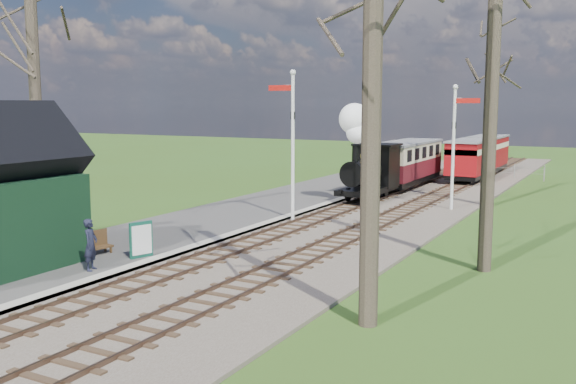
# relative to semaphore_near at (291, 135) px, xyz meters

# --- Properties ---
(distant_hills) EXTENTS (114.40, 48.00, 22.02)m
(distant_hills) POSITION_rel_semaphore_near_xyz_m (2.17, 48.38, -19.83)
(distant_hills) COLOR #385B23
(distant_hills) RESTS_ON ground
(ballast_bed) EXTENTS (8.00, 60.00, 0.10)m
(ballast_bed) POSITION_rel_semaphore_near_xyz_m (2.07, 6.00, -3.57)
(ballast_bed) COLOR brown
(ballast_bed) RESTS_ON ground
(track_near) EXTENTS (1.60, 60.00, 0.15)m
(track_near) POSITION_rel_semaphore_near_xyz_m (0.77, 6.00, -3.52)
(track_near) COLOR brown
(track_near) RESTS_ON ground
(track_far) EXTENTS (1.60, 60.00, 0.15)m
(track_far) POSITION_rel_semaphore_near_xyz_m (3.37, 6.00, -3.52)
(track_far) COLOR brown
(track_far) RESTS_ON ground
(platform) EXTENTS (5.00, 44.00, 0.20)m
(platform) POSITION_rel_semaphore_near_xyz_m (-2.73, -2.00, -3.52)
(platform) COLOR #474442
(platform) RESTS_ON ground
(coping_strip) EXTENTS (0.40, 44.00, 0.21)m
(coping_strip) POSITION_rel_semaphore_near_xyz_m (-0.43, -2.00, -3.52)
(coping_strip) COLOR #B2AD9E
(coping_strip) RESTS_ON ground
(semaphore_near) EXTENTS (1.22, 0.24, 6.22)m
(semaphore_near) POSITION_rel_semaphore_near_xyz_m (0.00, 0.00, 0.00)
(semaphore_near) COLOR silver
(semaphore_near) RESTS_ON ground
(semaphore_far) EXTENTS (1.22, 0.24, 5.72)m
(semaphore_far) POSITION_rel_semaphore_near_xyz_m (5.14, 6.00, -0.27)
(semaphore_far) COLOR silver
(semaphore_far) RESTS_ON ground
(bare_trees) EXTENTS (15.51, 22.39, 12.00)m
(bare_trees) POSITION_rel_semaphore_near_xyz_m (2.10, -5.90, 1.59)
(bare_trees) COLOR #382D23
(bare_trees) RESTS_ON ground
(fence_line) EXTENTS (12.60, 0.08, 1.00)m
(fence_line) POSITION_rel_semaphore_near_xyz_m (1.07, 20.00, -3.07)
(fence_line) COLOR slate
(fence_line) RESTS_ON ground
(locomotive) EXTENTS (1.88, 4.38, 4.69)m
(locomotive) POSITION_rel_semaphore_near_xyz_m (0.76, 6.50, -1.47)
(locomotive) COLOR black
(locomotive) RESTS_ON ground
(coach) EXTENTS (2.19, 7.51, 2.31)m
(coach) POSITION_rel_semaphore_near_xyz_m (0.77, 12.57, -2.04)
(coach) COLOR black
(coach) RESTS_ON ground
(red_carriage_a) EXTENTS (2.02, 5.00, 2.13)m
(red_carriage_a) POSITION_rel_semaphore_near_xyz_m (3.37, 16.99, -2.15)
(red_carriage_a) COLOR black
(red_carriage_a) RESTS_ON ground
(red_carriage_b) EXTENTS (2.02, 5.00, 2.13)m
(red_carriage_b) POSITION_rel_semaphore_near_xyz_m (3.37, 22.49, -2.15)
(red_carriage_b) COLOR black
(red_carriage_b) RESTS_ON ground
(sign_board) EXTENTS (0.33, 0.74, 1.11)m
(sign_board) POSITION_rel_semaphore_near_xyz_m (-0.86, -8.15, -2.87)
(sign_board) COLOR #0F4635
(sign_board) RESTS_ON platform
(bench) EXTENTS (0.58, 1.35, 0.74)m
(bench) POSITION_rel_semaphore_near_xyz_m (-2.44, -8.66, -3.07)
(bench) COLOR #483019
(bench) RESTS_ON platform
(person) EXTENTS (0.53, 0.63, 1.48)m
(person) POSITION_rel_semaphore_near_xyz_m (-1.08, -9.99, -2.68)
(person) COLOR black
(person) RESTS_ON platform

